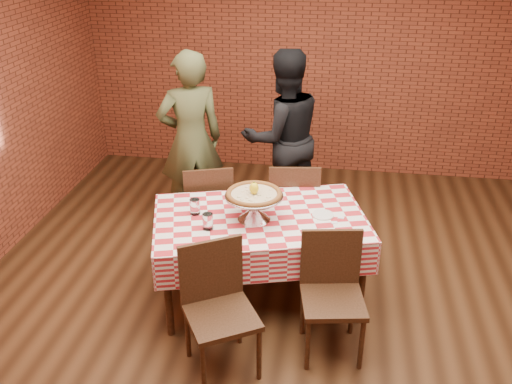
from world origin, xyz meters
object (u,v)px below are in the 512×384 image
(pizza_stand, at_px, (254,207))
(diner_olive, at_px, (191,140))
(chair_near_left, at_px, (221,314))
(water_glass_right, at_px, (195,207))
(pizza, at_px, (254,195))
(chair_far_right, at_px, (293,204))
(condiment_caddy, at_px, (265,192))
(water_glass_left, at_px, (208,221))
(diner_black, at_px, (283,137))
(chair_far_left, at_px, (208,206))
(chair_near_right, at_px, (333,300))
(table, at_px, (260,257))

(pizza_stand, relative_size, diner_olive, 0.26)
(chair_near_left, bearing_deg, water_glass_right, 84.09)
(pizza, xyz_separation_m, water_glass_right, (-0.48, 0.01, -0.15))
(water_glass_right, relative_size, chair_near_left, 0.14)
(water_glass_right, distance_m, chair_far_right, 1.16)
(chair_far_right, bearing_deg, condiment_caddy, 61.73)
(pizza, xyz_separation_m, chair_near_left, (-0.09, -0.85, -0.50))
(water_glass_left, relative_size, water_glass_right, 1.00)
(pizza_stand, bearing_deg, diner_black, 87.53)
(pizza, xyz_separation_m, chair_far_left, (-0.55, 0.70, -0.51))
(pizza_stand, distance_m, diner_black, 1.48)
(chair_far_right, bearing_deg, water_glass_left, 54.27)
(condiment_caddy, relative_size, chair_near_right, 0.17)
(table, bearing_deg, water_glass_right, -176.38)
(pizza_stand, bearing_deg, chair_far_right, 74.54)
(pizza_stand, height_order, water_glass_right, pizza_stand)
(water_glass_left, bearing_deg, pizza_stand, 32.75)
(diner_olive, bearing_deg, chair_near_left, 82.37)
(table, xyz_separation_m, water_glass_left, (-0.36, -0.25, 0.45))
(chair_near_right, bearing_deg, condiment_caddy, 114.86)
(diner_black, bearing_deg, chair_near_left, 58.65)
(table, bearing_deg, pizza_stand, -132.66)
(chair_far_left, bearing_deg, table, 112.93)
(chair_far_left, bearing_deg, diner_black, -147.59)
(table, xyz_separation_m, chair_far_left, (-0.59, 0.66, 0.09))
(chair_near_left, xyz_separation_m, diner_black, (0.16, 2.33, 0.43))
(water_glass_right, relative_size, condiment_caddy, 0.82)
(water_glass_left, xyz_separation_m, water_glass_right, (-0.16, 0.22, 0.00))
(pizza_stand, relative_size, chair_near_right, 0.51)
(chair_near_left, relative_size, chair_near_right, 1.02)
(chair_near_left, relative_size, diner_black, 0.52)
(condiment_caddy, bearing_deg, chair_far_left, 131.54)
(water_glass_right, bearing_deg, chair_far_right, 49.41)
(chair_near_left, bearing_deg, pizza_stand, 53.52)
(diner_black, bearing_deg, table, 61.52)
(water_glass_right, relative_size, chair_far_right, 0.14)
(pizza, xyz_separation_m, chair_far_right, (0.23, 0.85, -0.50))
(water_glass_right, height_order, diner_black, diner_black)
(chair_far_right, xyz_separation_m, diner_olive, (-1.07, 0.39, 0.43))
(pizza, height_order, chair_far_left, pizza)
(water_glass_right, relative_size, chair_near_right, 0.14)
(water_glass_right, xyz_separation_m, diner_black, (0.55, 1.47, 0.07))
(chair_far_left, distance_m, diner_olive, 0.75)
(chair_far_left, height_order, diner_olive, diner_olive)
(water_glass_right, bearing_deg, water_glass_left, -54.16)
(table, height_order, chair_near_left, chair_near_left)
(chair_near_left, bearing_deg, diner_black, 55.86)
(chair_far_right, bearing_deg, pizza_stand, 66.69)
(chair_near_left, distance_m, diner_olive, 2.26)
(water_glass_left, distance_m, diner_olive, 1.54)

